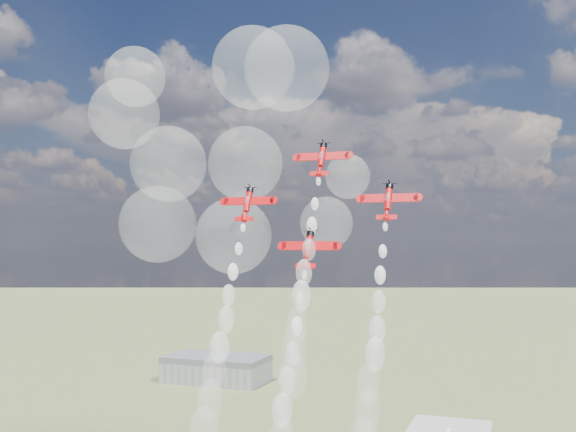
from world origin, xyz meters
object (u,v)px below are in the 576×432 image
(plane_lead, at_px, (322,159))
(plane_left, at_px, (247,203))
(plane_slot, at_px, (308,249))
(hangar, at_px, (217,369))
(plane_right, at_px, (388,201))

(plane_lead, bearing_deg, plane_left, -162.90)
(plane_left, distance_m, plane_slot, 18.56)
(hangar, relative_size, plane_right, 4.30)
(plane_left, relative_size, plane_right, 1.00)
(plane_lead, height_order, plane_left, plane_lead)
(plane_left, height_order, plane_right, same)
(plane_lead, xyz_separation_m, plane_slot, (0.00, -9.35, -19.12))
(hangar, distance_m, plane_lead, 219.60)
(hangar, height_order, plane_left, plane_left)
(plane_lead, bearing_deg, plane_slot, -90.00)
(plane_lead, distance_m, plane_right, 18.56)
(plane_lead, xyz_separation_m, plane_right, (15.20, -4.68, -9.56))
(plane_right, bearing_deg, plane_slot, -162.90)
(plane_right, bearing_deg, plane_left, 180.00)
(hangar, height_order, plane_right, plane_right)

